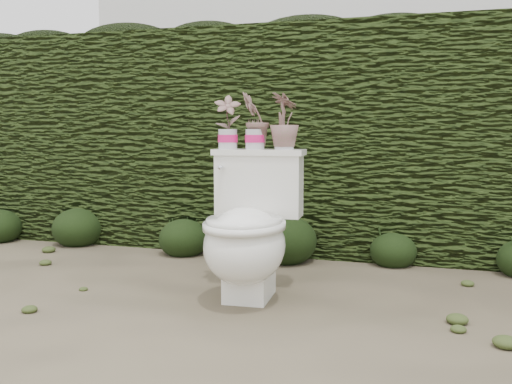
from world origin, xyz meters
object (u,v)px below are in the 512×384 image
(potted_plant_left, at_px, (228,123))
(potted_plant_center, at_px, (255,122))
(toilet, at_px, (249,232))
(potted_plant_right, at_px, (284,122))

(potted_plant_left, bearing_deg, potted_plant_center, -13.22)
(toilet, xyz_separation_m, potted_plant_right, (0.12, 0.25, 0.57))
(potted_plant_right, bearing_deg, potted_plant_left, 45.81)
(potted_plant_left, bearing_deg, toilet, -66.41)
(potted_plant_left, bearing_deg, potted_plant_right, -13.22)
(toilet, bearing_deg, potted_plant_left, 126.81)
(potted_plant_left, xyz_separation_m, potted_plant_right, (0.32, 0.02, 0.00))
(potted_plant_center, bearing_deg, potted_plant_left, -52.86)
(potted_plant_right, bearing_deg, toilet, 105.58)
(potted_plant_center, height_order, potted_plant_right, potted_plant_center)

